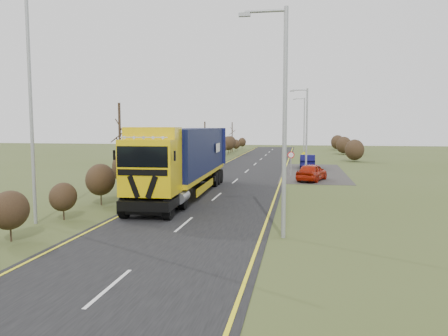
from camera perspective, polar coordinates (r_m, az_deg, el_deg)
ground at (r=24.18m, az=-2.75°, el=-5.32°), size 160.00×160.00×0.00m
road at (r=33.87m, az=0.97°, el=-2.16°), size 8.00×120.00×0.02m
layby at (r=43.42m, az=11.56°, el=-0.56°), size 6.00×18.00×0.02m
lane_markings at (r=33.57m, az=0.88°, el=-2.19°), size 7.52×116.00×0.01m
hedgerow at (r=33.15m, az=-9.90°, el=0.39°), size 2.24×102.04×6.05m
lorry at (r=28.36m, az=-5.14°, el=1.46°), size 3.13×16.17×4.48m
car_red_hatchback at (r=36.68m, az=11.40°, el=-0.56°), size 2.91×4.54×1.44m
car_blue_sedan at (r=47.44m, az=10.86°, el=0.84°), size 1.62×4.47×1.46m
streetlight_near at (r=17.65m, az=7.57°, el=7.14°), size 1.95×0.18×9.19m
streetlight_mid at (r=42.78m, az=10.62°, el=5.30°), size 1.73×0.18×8.09m
streetlight_far at (r=69.86m, az=10.34°, el=5.75°), size 1.89×0.18×8.89m
left_pole at (r=21.89m, az=-23.89°, el=6.60°), size 0.16×0.16×10.28m
speed_sign at (r=39.77m, az=8.73°, el=1.16°), size 0.62×0.10×2.23m
warning_board at (r=49.37m, az=10.39°, el=1.34°), size 0.64×0.11×1.68m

